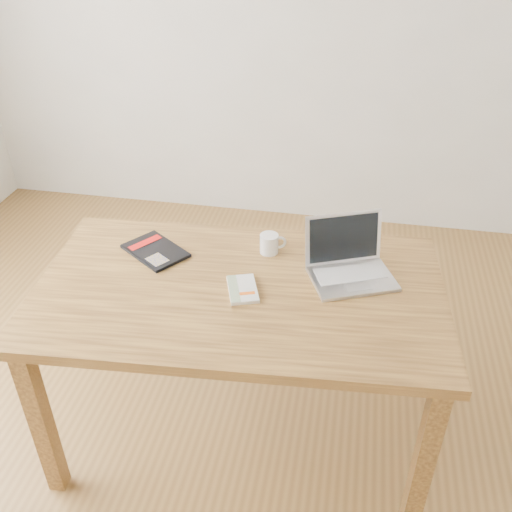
% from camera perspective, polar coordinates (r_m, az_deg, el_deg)
% --- Properties ---
extents(room, '(4.04, 4.04, 2.70)m').
position_cam_1_polar(room, '(1.70, -9.79, 11.93)').
color(room, brown).
rests_on(room, ground).
extents(desk, '(1.51, 0.93, 0.75)m').
position_cam_1_polar(desk, '(2.09, -1.66, -5.08)').
color(desk, brown).
rests_on(desk, ground).
extents(white_guidebook, '(0.15, 0.19, 0.01)m').
position_cam_1_polar(white_guidebook, '(2.02, -1.36, -3.34)').
color(white_guidebook, silver).
rests_on(white_guidebook, desk).
extents(black_guidebook, '(0.30, 0.28, 0.01)m').
position_cam_1_polar(black_guidebook, '(2.25, -10.04, 0.52)').
color(black_guidebook, black).
rests_on(black_guidebook, desk).
extents(laptop, '(0.36, 0.34, 0.21)m').
position_cam_1_polar(laptop, '(2.11, 9.29, -0.74)').
color(laptop, silver).
rests_on(laptop, desk).
extents(coffee_mug, '(0.10, 0.07, 0.08)m').
position_cam_1_polar(coffee_mug, '(2.20, 1.39, 1.29)').
color(coffee_mug, white).
rests_on(coffee_mug, desk).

